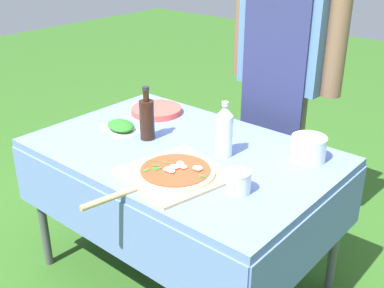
% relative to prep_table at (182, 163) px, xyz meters
% --- Properties ---
extents(ground_plane, '(12.00, 12.00, 0.00)m').
position_rel_prep_table_xyz_m(ground_plane, '(0.00, 0.00, -0.65)').
color(ground_plane, '#2D5B1E').
extents(prep_table, '(1.36, 0.90, 0.72)m').
position_rel_prep_table_xyz_m(prep_table, '(0.00, 0.00, 0.00)').
color(prep_table, '#607AB7').
rests_on(prep_table, ground).
extents(person_cook, '(0.65, 0.23, 1.72)m').
position_rel_prep_table_xyz_m(person_cook, '(0.08, 0.72, 0.37)').
color(person_cook, '#70604C').
rests_on(person_cook, ground).
extents(pizza_on_peel, '(0.44, 0.63, 0.05)m').
position_rel_prep_table_xyz_m(pizza_on_peel, '(0.15, -0.22, 0.09)').
color(pizza_on_peel, tan).
rests_on(pizza_on_peel, prep_table).
extents(oil_bottle, '(0.07, 0.07, 0.25)m').
position_rel_prep_table_xyz_m(oil_bottle, '(-0.20, -0.02, 0.18)').
color(oil_bottle, black).
rests_on(oil_bottle, prep_table).
extents(water_bottle, '(0.07, 0.07, 0.25)m').
position_rel_prep_table_xyz_m(water_bottle, '(0.18, 0.07, 0.19)').
color(water_bottle, silver).
rests_on(water_bottle, prep_table).
extents(herb_container, '(0.23, 0.19, 0.04)m').
position_rel_prep_table_xyz_m(herb_container, '(-0.36, -0.04, 0.10)').
color(herb_container, silver).
rests_on(herb_container, prep_table).
extents(mixing_tub, '(0.15, 0.15, 0.11)m').
position_rel_prep_table_xyz_m(mixing_tub, '(0.48, 0.27, 0.13)').
color(mixing_tub, silver).
rests_on(mixing_tub, prep_table).
extents(plate_stack, '(0.27, 0.27, 0.03)m').
position_rel_prep_table_xyz_m(plate_stack, '(-0.40, 0.24, 0.09)').
color(plate_stack, '#DB4C42').
rests_on(plate_stack, prep_table).
extents(sauce_jar, '(0.10, 0.10, 0.09)m').
position_rel_prep_table_xyz_m(sauce_jar, '(0.41, -0.15, 0.11)').
color(sauce_jar, silver).
rests_on(sauce_jar, prep_table).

